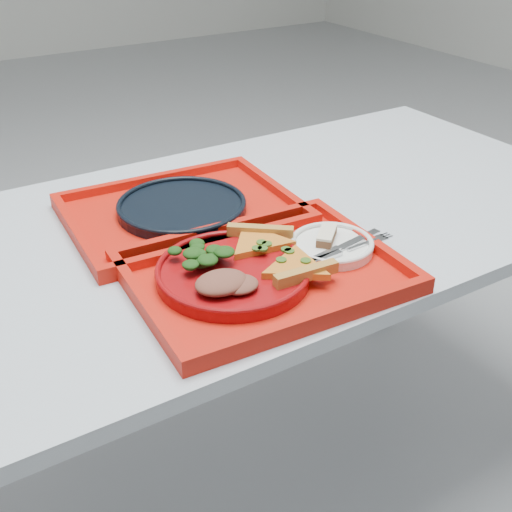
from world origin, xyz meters
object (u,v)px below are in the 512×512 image
Objects in this scene: tray_far at (182,214)px; dessert_bar at (327,235)px; tray_main at (264,275)px; dinner_plate at (233,274)px; navy_plate at (182,208)px.

dessert_bar is (0.16, -0.27, 0.03)m from tray_far.
tray_main is 0.29m from tray_far.
dinner_plate reaches higher than navy_plate.
navy_plate is (0.00, 0.00, 0.01)m from tray_far.
dinner_plate is at bearing 172.83° from tray_main.
tray_main is at bearing -86.62° from navy_plate.
tray_far is at bearing 82.14° from dinner_plate.
tray_main is 1.73× the size of navy_plate.
dessert_bar reaches higher than tray_main.
tray_main is 1.00× the size of tray_far.
tray_main is at bearing -83.33° from tray_far.
tray_far is 0.28m from dinner_plate.
dinner_plate is at bearing -97.86° from navy_plate.
tray_far is at bearing 78.11° from dessert_bar.
tray_main is 0.29m from navy_plate.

